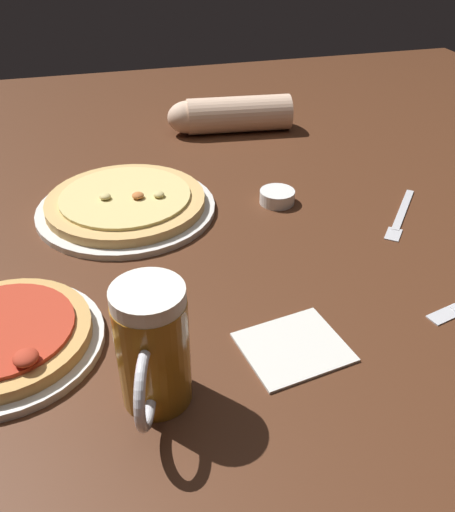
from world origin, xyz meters
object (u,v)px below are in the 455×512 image
beer_mug_dark (152,349)px  diner_arm (227,115)px  napkin_folded (293,346)px  fork_left (401,214)px  ramekin_sauce (277,197)px  pizza_plate_far (126,204)px  pizza_plate_near (4,338)px

beer_mug_dark → diner_arm: 0.87m
napkin_folded → fork_left: bearing=41.0°
ramekin_sauce → fork_left: 0.24m
pizza_plate_far → fork_left: size_ratio=1.98×
ramekin_sauce → pizza_plate_far: bearing=171.8°
beer_mug_dark → diner_arm: beer_mug_dark is taller
pizza_plate_far → ramekin_sauce: (0.29, -0.04, -0.00)m
napkin_folded → fork_left: 0.43m
pizza_plate_far → pizza_plate_near: bearing=-120.9°
pizza_plate_far → beer_mug_dark: (-0.02, -0.47, 0.06)m
ramekin_sauce → napkin_folded: ramekin_sauce is taller
pizza_plate_far → fork_left: 0.52m
ramekin_sauce → pizza_plate_near: bearing=-149.3°
pizza_plate_near → napkin_folded: size_ratio=1.95×
pizza_plate_near → ramekin_sauce: size_ratio=3.82×
pizza_plate_near → diner_arm: (0.49, 0.68, 0.03)m
pizza_plate_far → ramekin_sauce: 0.29m
ramekin_sauce → fork_left: (0.21, -0.11, -0.01)m
beer_mug_dark → pizza_plate_near: bearing=142.7°
fork_left → ramekin_sauce: bearing=152.2°
pizza_plate_near → diner_arm: 0.84m
pizza_plate_far → fork_left: bearing=-17.0°
pizza_plate_near → napkin_folded: 0.39m
napkin_folded → diner_arm: (0.12, 0.78, 0.04)m
diner_arm → fork_left: bearing=-67.4°
ramekin_sauce → fork_left: size_ratio=0.40×
beer_mug_dark → fork_left: beer_mug_dark is taller
pizza_plate_near → ramekin_sauce: (0.49, 0.29, -0.00)m
beer_mug_dark → ramekin_sauce: beer_mug_dark is taller
ramekin_sauce → beer_mug_dark: bearing=-125.4°
pizza_plate_far → ramekin_sauce: pizza_plate_far is taller
pizza_plate_near → ramekin_sauce: pizza_plate_near is taller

